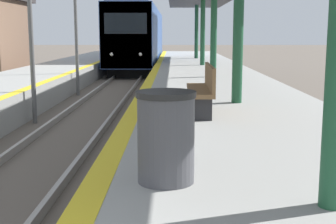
# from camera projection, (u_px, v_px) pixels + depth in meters

# --- Properties ---
(train) EXTENTS (2.69, 20.27, 4.23)m
(train) POSITION_uv_depth(u_px,v_px,m) (140.00, 37.00, 33.54)
(train) COLOR black
(train) RESTS_ON ground
(signal_far) EXTENTS (0.36, 0.31, 4.91)m
(signal_far) POSITION_uv_depth(u_px,v_px,m) (75.00, 5.00, 17.57)
(signal_far) COLOR #595959
(signal_far) RESTS_ON ground
(trash_bin) EXTENTS (0.61, 0.61, 0.94)m
(trash_bin) POSITION_uv_depth(u_px,v_px,m) (166.00, 137.00, 4.73)
(trash_bin) COLOR #4C4C51
(trash_bin) RESTS_ON platform_right
(bench) EXTENTS (0.44, 1.91, 0.92)m
(bench) POSITION_uv_depth(u_px,v_px,m) (203.00, 87.00, 8.86)
(bench) COLOR brown
(bench) RESTS_ON platform_right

